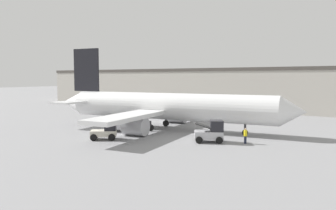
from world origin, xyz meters
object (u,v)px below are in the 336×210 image
at_px(baggage_tug, 106,131).
at_px(belt_loader_truck, 211,132).
at_px(ground_crew_worker, 245,135).
at_px(airplane, 162,107).
at_px(pushback_tug, 118,124).

relative_size(baggage_tug, belt_loader_truck, 0.93).
distance_m(ground_crew_worker, baggage_tug, 16.02).
relative_size(airplane, ground_crew_worker, 21.63).
height_order(ground_crew_worker, pushback_tug, pushback_tug).
relative_size(ground_crew_worker, belt_loader_truck, 0.47).
height_order(airplane, pushback_tug, airplane).
xyz_separation_m(belt_loader_truck, pushback_tug, (-13.81, -0.17, -0.21)).
height_order(baggage_tug, belt_loader_truck, belt_loader_truck).
xyz_separation_m(airplane, baggage_tug, (-1.03, -10.13, -2.21)).
xyz_separation_m(airplane, belt_loader_truck, (9.99, -4.79, -2.01)).
height_order(ground_crew_worker, belt_loader_truck, belt_loader_truck).
height_order(ground_crew_worker, baggage_tug, baggage_tug).
bearing_deg(airplane, pushback_tug, -135.37).
bearing_deg(belt_loader_truck, ground_crew_worker, -9.08).
distance_m(belt_loader_truck, pushback_tug, 13.81).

